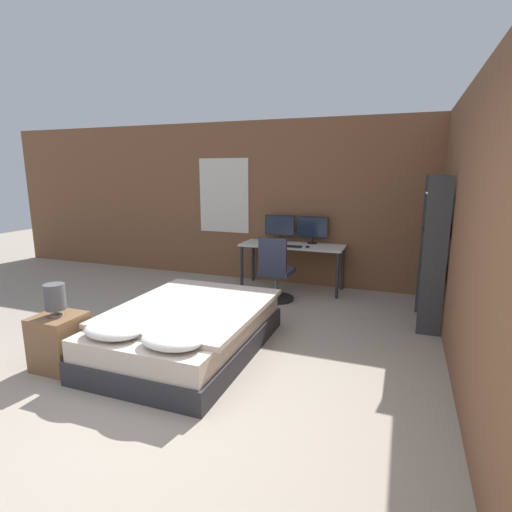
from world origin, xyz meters
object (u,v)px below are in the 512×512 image
(desk, at_px, (292,250))
(monitor_right, at_px, (313,228))
(bed, at_px, (187,330))
(keyboard, at_px, (289,246))
(bedside_lamp, at_px, (55,297))
(office_chair, at_px, (275,276))
(nightstand, at_px, (60,342))
(monitor_left, at_px, (280,227))
(computer_mouse, at_px, (307,247))
(bookshelf, at_px, (433,247))

(desk, height_order, monitor_right, monitor_right)
(bed, relative_size, keyboard, 5.12)
(bedside_lamp, relative_size, office_chair, 0.32)
(nightstand, distance_m, monitor_right, 4.00)
(bed, height_order, bedside_lamp, bedside_lamp)
(nightstand, relative_size, office_chair, 0.55)
(monitor_right, distance_m, office_chair, 1.12)
(monitor_left, bearing_deg, keyboard, -55.96)
(desk, bearing_deg, computer_mouse, -34.64)
(nightstand, xyz_separation_m, bedside_lamp, (-0.00, 0.00, 0.45))
(computer_mouse, distance_m, bookshelf, 1.88)
(desk, xyz_separation_m, monitor_left, (-0.27, 0.20, 0.33))
(desk, bearing_deg, bed, -98.97)
(bed, xyz_separation_m, keyboard, (0.41, 2.43, 0.50))
(bed, distance_m, desk, 2.69)
(desk, height_order, bookshelf, bookshelf)
(nightstand, bearing_deg, monitor_left, 72.59)
(monitor_left, height_order, monitor_right, same)
(bed, xyz_separation_m, monitor_right, (0.69, 2.83, 0.74))
(office_chair, bearing_deg, desk, 84.61)
(keyboard, distance_m, office_chair, 0.60)
(keyboard, xyz_separation_m, bookshelf, (1.99, -0.76, 0.25))
(bed, xyz_separation_m, nightstand, (-0.98, -0.73, 0.02))
(monitor_left, relative_size, office_chair, 0.53)
(keyboard, bearing_deg, computer_mouse, 0.00)
(desk, bearing_deg, bookshelf, -25.83)
(bed, height_order, bookshelf, bookshelf)
(keyboard, bearing_deg, monitor_right, 55.96)
(monitor_left, bearing_deg, bedside_lamp, -107.41)
(monitor_left, distance_m, office_chair, 1.09)
(monitor_left, height_order, bookshelf, bookshelf)
(nightstand, height_order, monitor_right, monitor_right)
(nightstand, xyz_separation_m, monitor_right, (1.67, 3.57, 0.72))
(nightstand, xyz_separation_m, bookshelf, (3.39, 2.40, 0.73))
(desk, bearing_deg, bedside_lamp, -112.50)
(office_chair, bearing_deg, bedside_lamp, -116.33)
(computer_mouse, bearing_deg, office_chair, -126.67)
(desk, distance_m, keyboard, 0.22)
(bedside_lamp, relative_size, computer_mouse, 4.45)
(bed, bearing_deg, bookshelf, 34.63)
(bed, height_order, desk, desk)
(bedside_lamp, distance_m, office_chair, 3.01)
(office_chair, xyz_separation_m, bookshelf, (2.06, -0.29, 0.61))
(nightstand, bearing_deg, bedside_lamp, 180.00)
(computer_mouse, bearing_deg, keyboard, 180.00)
(monitor_right, height_order, bookshelf, bookshelf)
(bed, distance_m, monitor_right, 3.01)
(nightstand, distance_m, bedside_lamp, 0.45)
(desk, xyz_separation_m, bookshelf, (1.99, -0.97, 0.34))
(desk, bearing_deg, monitor_left, 143.26)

